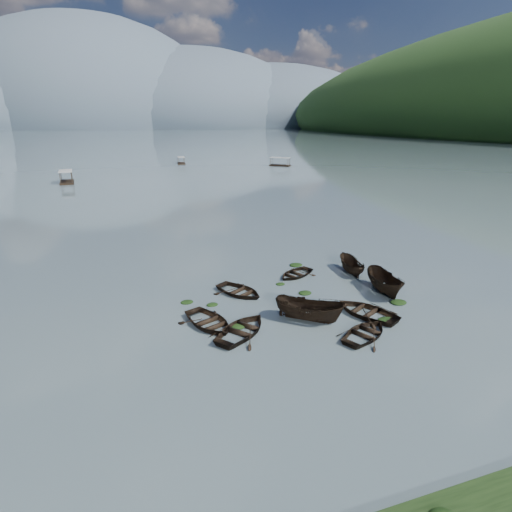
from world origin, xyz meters
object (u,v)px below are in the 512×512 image
object	(u,v)px
rowboat_0	(209,325)
pontoon_left	(67,183)
rowboat_3	(366,315)
pontoon_centre	(181,164)

from	to	relation	value
rowboat_0	pontoon_left	bearing A→B (deg)	81.21
rowboat_3	pontoon_centre	distance (m)	111.36
rowboat_0	rowboat_3	size ratio (longest dim) A/B	0.96
rowboat_3	pontoon_left	xyz separation A→B (m)	(-28.17, 76.84, 0.00)
rowboat_0	rowboat_3	xyz separation A→B (m)	(11.16, -2.00, 0.00)
pontoon_left	pontoon_centre	xyz separation A→B (m)	(30.44, 34.50, 0.00)
pontoon_centre	rowboat_3	bearing A→B (deg)	-86.71
rowboat_0	pontoon_left	size ratio (longest dim) A/B	0.65
rowboat_0	rowboat_3	bearing A→B (deg)	-31.73
pontoon_left	pontoon_centre	world-z (taller)	pontoon_left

